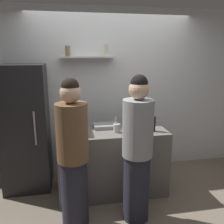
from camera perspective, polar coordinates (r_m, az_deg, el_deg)
The scene contains 11 objects.
ground_plane at distance 3.18m, azimuth 3.85°, elevation -22.96°, with size 5.28×5.28×0.00m, color #726656.
back_wall_assembly at distance 3.82m, azimuth -0.45°, elevation 4.79°, with size 4.80×0.32×2.60m.
refrigerator at distance 3.52m, azimuth -20.35°, elevation -3.80°, with size 0.64×0.60×1.78m.
counter at distance 3.36m, azimuth 0.00°, elevation -11.73°, with size 1.46×0.66×0.91m, color #66605B.
baking_pan at distance 3.28m, azimuth -1.50°, elevation -3.38°, with size 0.34×0.24×0.05m, color gray.
utensil_holder at distance 3.08m, azimuth 1.18°, elevation -3.92°, with size 0.09×0.09×0.22m.
wine_bottle_dark_glass at distance 3.15m, azimuth 9.92°, elevation -2.65°, with size 0.07×0.07×0.31m.
wine_bottle_amber_glass at distance 3.29m, azimuth -9.49°, elevation -1.74°, with size 0.08×0.08×0.31m.
water_bottle_plastic at distance 2.97m, azimuth -10.05°, elevation -3.56°, with size 0.08×0.08×0.27m.
person_grey_hoodie at distance 2.67m, azimuth 6.17°, elevation -9.60°, with size 0.34×0.34×1.71m.
person_brown_jacket at distance 2.60m, azimuth -9.45°, elevation -10.64°, with size 0.34×0.34×1.68m.
Camera 1 is at (-0.65, -2.46, 1.91)m, focal length 37.56 mm.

